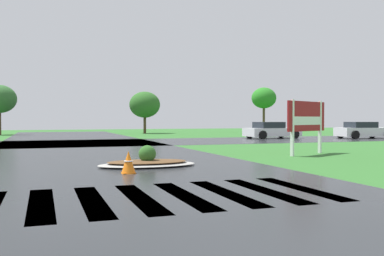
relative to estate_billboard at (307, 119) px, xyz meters
The scene contains 9 objects.
asphalt_roadway 9.19m from the estate_billboard, 159.09° to the right, with size 9.67×80.00×0.01m, color #232628.
asphalt_cross_road 14.86m from the estate_billboard, 124.92° to the left, with size 90.00×8.70×0.01m, color #232628.
crosswalk_stripes 11.47m from the estate_billboard, 138.08° to the right, with size 6.75×3.34×0.01m.
estate_billboard is the anchor object (origin of this frame).
median_island 7.93m from the estate_billboard, 163.63° to the right, with size 3.17×1.72×0.68m.
car_silver_hatch 17.61m from the estate_billboard, 41.68° to the left, with size 4.46×2.32×1.29m.
car_white_sedan 15.48m from the estate_billboard, 65.83° to the left, with size 4.52×2.39×1.28m.
traffic_cone 9.32m from the estate_billboard, 155.54° to the right, with size 0.41×0.41×0.64m.
background_treeline 30.25m from the estate_billboard, 107.36° to the left, with size 45.62×3.93×5.18m.
Camera 1 is at (-2.21, -2.51, 1.53)m, focal length 40.25 mm.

